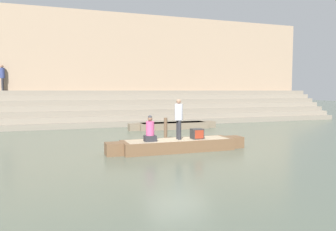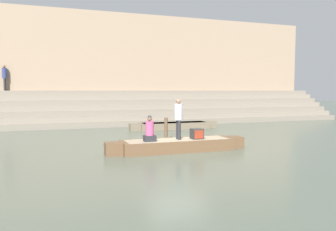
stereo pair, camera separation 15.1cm
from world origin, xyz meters
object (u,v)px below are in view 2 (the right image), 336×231
at_px(rowboat_main, 177,145).
at_px(tv_set, 197,134).
at_px(moored_boat_shore, 174,125).
at_px(person_on_steps, 4,76).
at_px(person_standing, 178,116).
at_px(mooring_post, 166,129).
at_px(person_rowing, 150,131).

xyz_separation_m(rowboat_main, tv_set, (0.82, -0.11, 0.44)).
xyz_separation_m(rowboat_main, moored_boat_shore, (2.54, 7.40, -0.03)).
bearing_deg(person_on_steps, person_standing, 75.88).
relative_size(rowboat_main, person_on_steps, 3.30).
bearing_deg(moored_boat_shore, person_on_steps, 155.81).
distance_m(tv_set, mooring_post, 2.96).
distance_m(rowboat_main, person_on_steps, 15.90).
xyz_separation_m(person_standing, person_rowing, (-1.26, -0.12, -0.54)).
height_order(tv_set, person_on_steps, person_on_steps).
bearing_deg(person_rowing, moored_boat_shore, 55.48).
bearing_deg(rowboat_main, tv_set, -4.77).
height_order(rowboat_main, person_on_steps, person_on_steps).
relative_size(person_rowing, person_on_steps, 0.58).
bearing_deg(person_on_steps, mooring_post, 83.59).
relative_size(tv_set, moored_boat_shore, 0.08).
bearing_deg(person_on_steps, tv_set, 78.00).
height_order(person_rowing, person_on_steps, person_on_steps).
relative_size(rowboat_main, mooring_post, 5.20).
distance_m(person_rowing, mooring_post, 3.38).
bearing_deg(mooring_post, person_rowing, -119.50).
bearing_deg(rowboat_main, person_standing, 17.17).
relative_size(person_rowing, moored_boat_shore, 0.18).
bearing_deg(person_rowing, person_on_steps, 109.31).
distance_m(rowboat_main, mooring_post, 2.88).
relative_size(mooring_post, person_on_steps, 0.64).
xyz_separation_m(rowboat_main, person_standing, (0.05, 0.01, 1.17)).
height_order(rowboat_main, person_rowing, person_rowing).
bearing_deg(person_on_steps, rowboat_main, 75.70).
distance_m(mooring_post, person_on_steps, 13.83).
bearing_deg(tv_set, rowboat_main, 170.46).
bearing_deg(moored_boat_shore, person_standing, -103.97).
relative_size(person_standing, tv_set, 3.56).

